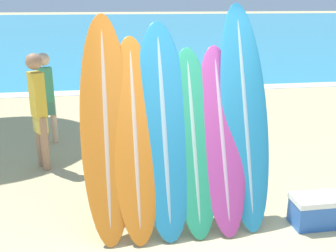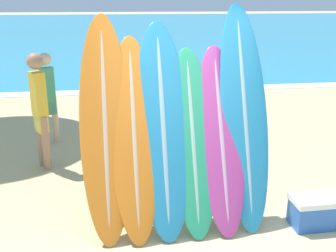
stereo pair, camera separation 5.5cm
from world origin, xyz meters
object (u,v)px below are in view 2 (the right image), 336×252
(surfboard_slot_2, at_px, (163,128))
(surfboard_slot_4, at_px, (221,138))
(person_near_water, at_px, (40,107))
(cooler_box, at_px, (315,211))
(surfboard_slot_3, at_px, (193,140))
(surfboard_slot_0, at_px, (105,126))
(surfboard_slot_5, at_px, (244,115))
(surfboard_rack, at_px, (178,183))
(person_mid_beach, at_px, (48,95))
(surfboard_slot_1, at_px, (134,137))

(surfboard_slot_2, bearing_deg, surfboard_slot_4, -5.57)
(person_near_water, xyz_separation_m, cooler_box, (3.27, -2.12, -0.77))
(surfboard_slot_4, xyz_separation_m, cooler_box, (1.03, -0.35, -0.81))
(surfboard_slot_2, height_order, surfboard_slot_4, surfboard_slot_2)
(surfboard_slot_3, bearing_deg, surfboard_slot_2, 168.85)
(surfboard_slot_0, distance_m, surfboard_slot_2, 0.62)
(person_near_water, bearing_deg, surfboard_slot_3, -162.96)
(person_near_water, height_order, cooler_box, person_near_water)
(surfboard_slot_3, height_order, surfboard_slot_5, surfboard_slot_5)
(surfboard_rack, relative_size, person_near_water, 1.10)
(surfboard_rack, bearing_deg, surfboard_slot_3, 7.97)
(surfboard_slot_3, relative_size, surfboard_slot_5, 0.80)
(surfboard_slot_4, bearing_deg, surfboard_rack, -177.24)
(person_near_water, height_order, person_mid_beach, person_near_water)
(surfboard_slot_0, bearing_deg, cooler_box, -10.64)
(person_near_water, bearing_deg, surfboard_slot_1, -173.99)
(surfboard_rack, height_order, surfboard_slot_4, surfboard_slot_4)
(surfboard_slot_1, relative_size, surfboard_slot_5, 0.86)
(surfboard_slot_0, relative_size, surfboard_slot_1, 1.11)
(surfboard_slot_3, xyz_separation_m, surfboard_slot_4, (0.32, 0.00, 0.01))
(surfboard_slot_3, bearing_deg, person_near_water, 137.14)
(surfboard_slot_5, xyz_separation_m, cooler_box, (0.75, -0.44, -1.04))
(surfboard_slot_0, xyz_separation_m, surfboard_slot_1, (0.30, -0.06, -0.12))
(surfboard_slot_4, relative_size, surfboard_slot_5, 0.81)
(surfboard_slot_4, bearing_deg, surfboard_slot_0, 176.11)
(surfboard_slot_0, distance_m, person_mid_beach, 2.98)
(surfboard_slot_1, relative_size, cooler_box, 3.82)
(surfboard_slot_3, bearing_deg, surfboard_slot_5, 8.70)
(surfboard_rack, bearing_deg, surfboard_slot_4, 2.76)
(surfboard_slot_3, relative_size, cooler_box, 3.58)
(surfboard_slot_1, height_order, surfboard_slot_5, surfboard_slot_5)
(surfboard_rack, relative_size, cooler_box, 3.51)
(surfboard_rack, xyz_separation_m, person_near_water, (-1.76, 1.80, 0.47))
(surfboard_rack, bearing_deg, surfboard_slot_1, 174.06)
(surfboard_slot_0, xyz_separation_m, cooler_box, (2.30, -0.43, -0.98))
(surfboard_slot_4, xyz_separation_m, surfboard_slot_5, (0.28, 0.09, 0.23))
(surfboard_slot_2, bearing_deg, cooler_box, -13.70)
(surfboard_slot_5, height_order, person_mid_beach, surfboard_slot_5)
(surfboard_slot_3, xyz_separation_m, cooler_box, (1.35, -0.34, -0.80))
(cooler_box, bearing_deg, surfboard_rack, 168.00)
(surfboard_slot_1, height_order, person_mid_beach, surfboard_slot_1)
(surfboard_slot_2, xyz_separation_m, surfboard_slot_5, (0.93, 0.03, 0.10))
(person_mid_beach, bearing_deg, person_near_water, -107.77)
(surfboard_slot_3, xyz_separation_m, surfboard_slot_5, (0.61, 0.09, 0.24))
(surfboard_rack, bearing_deg, person_mid_beach, 121.77)
(surfboard_slot_4, height_order, surfboard_slot_5, surfboard_slot_5)
(surfboard_rack, relative_size, surfboard_slot_0, 0.82)
(surfboard_rack, bearing_deg, surfboard_slot_5, 8.54)
(cooler_box, bearing_deg, surfboard_slot_0, 169.36)
(person_mid_beach, bearing_deg, surfboard_slot_1, -85.08)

